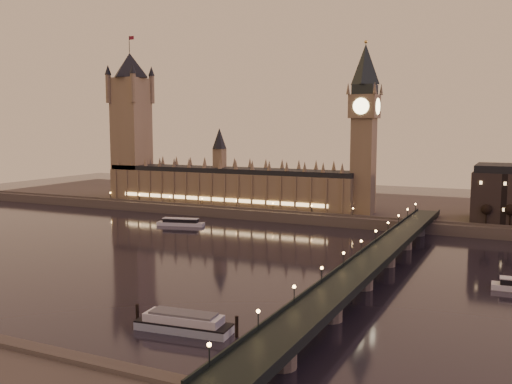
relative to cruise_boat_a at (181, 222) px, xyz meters
The scene contains 9 objects.
ground 77.05m from the cruise_boat_a, 57.34° to the right, with size 700.00×700.00×0.00m, color black.
far_embankment 123.10m from the cruise_boat_a, 54.45° to the left, with size 560.00×130.00×6.00m, color #423D35.
palace_of_westminster 59.52m from the cruise_boat_a, 88.53° to the left, with size 180.00×26.62×52.00m.
victoria_tower 115.64m from the cruise_boat_a, 144.40° to the left, with size 31.68×31.68×118.00m.
big_ben 126.96m from the cruise_boat_a, 30.44° to the left, with size 17.68×17.68×104.00m.
westminster_bridge 148.16m from the cruise_boat_a, 25.96° to the right, with size 13.20×260.00×15.30m.
bare_tree_0 171.56m from the cruise_boat_a, 14.96° to the left, with size 6.02×6.02×12.25m.
cruise_boat_a is the anchor object (origin of this frame).
moored_barge 178.43m from the cruise_boat_a, 56.67° to the right, with size 33.04×10.90×6.09m.
Camera 1 is at (144.36, -219.27, 59.28)m, focal length 40.00 mm.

